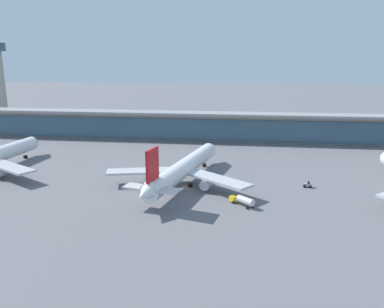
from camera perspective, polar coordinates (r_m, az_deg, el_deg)
name	(u,v)px	position (r m, az deg, el deg)	size (l,w,h in m)	color
ground_plane	(187,187)	(129.57, -0.82, -5.01)	(1200.00, 1200.00, 0.00)	slate
airliner_centre_stand	(183,169)	(130.96, -1.36, -2.22)	(50.50, 66.63, 17.88)	white
service_truck_under_wing_yellow	(243,200)	(114.26, 7.61, -6.85)	(7.79, 7.55, 2.95)	yellow
service_truck_by_tail_grey	(308,185)	(135.13, 16.89, -4.43)	(3.14, 2.24, 2.05)	gray
terminal_building	(208,126)	(204.32, 2.41, 4.24)	(287.04, 12.80, 15.20)	#9E998E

